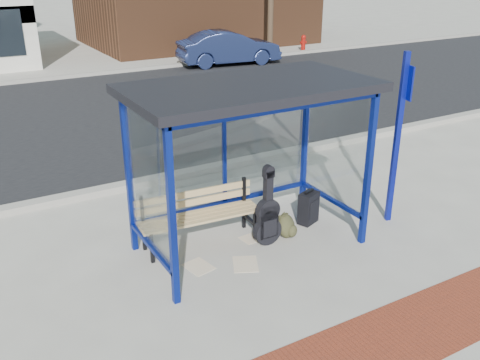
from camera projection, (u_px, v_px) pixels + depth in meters
ground at (249, 245)px, 7.90m from camera, size 120.00×120.00×0.00m
brick_paver_strip at (372, 348)px, 5.82m from camera, size 60.00×1.00×0.01m
curb_near at (172, 176)px, 10.19m from camera, size 60.00×0.25×0.12m
street_asphalt at (96, 115)px, 14.28m from camera, size 60.00×10.00×0.00m
curb_far at (54, 78)px, 18.33m from camera, size 60.00×0.25×0.12m
far_sidewalk at (43, 70)px, 19.87m from camera, size 60.00×4.00×0.01m
bus_shelter at (248, 108)px, 7.15m from camera, size 3.30×1.80×2.42m
bench at (199, 213)px, 7.80m from camera, size 1.83×0.57×0.85m
guitar_bag at (268, 218)px, 7.78m from camera, size 0.43×0.12×1.17m
suitcase at (309, 208)px, 8.45m from camera, size 0.38×0.31×0.57m
backpack at (287, 227)px, 8.05m from camera, size 0.38×0.37×0.38m
sign_post at (399, 130)px, 8.08m from camera, size 0.16×0.33×2.69m
newspaper_a at (199, 267)px, 7.35m from camera, size 0.39×0.45×0.01m
newspaper_b at (245, 264)px, 7.41m from camera, size 0.49×0.53×0.01m
newspaper_c at (253, 238)px, 8.09m from camera, size 0.37×0.31×0.01m
parked_car at (229, 48)px, 20.62m from camera, size 4.06×1.88×1.29m
fire_hydrant at (303, 42)px, 23.61m from camera, size 0.31×0.21×0.70m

